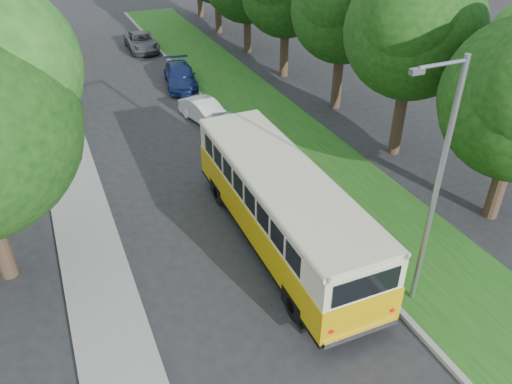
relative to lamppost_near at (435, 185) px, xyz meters
name	(u,v)px	position (x,y,z in m)	size (l,w,h in m)	color
ground	(258,287)	(-4.21, 2.50, -4.37)	(120.00, 120.00, 0.00)	#252527
curb	(287,189)	(-0.61, 7.50, -4.29)	(0.20, 70.00, 0.15)	gray
grass_verge	(334,177)	(1.74, 7.50, -4.30)	(4.50, 70.00, 0.13)	#215215
sidewalk	(87,237)	(-9.01, 7.50, -4.31)	(2.20, 70.00, 0.12)	gray
lamppost_near	(435,185)	(0.00, 0.00, 0.00)	(1.71, 0.16, 8.00)	gray
lamppost_far	(44,49)	(-8.91, 18.50, -0.25)	(1.71, 0.16, 7.50)	gray
warning_sign	(66,123)	(-8.71, 14.48, -2.66)	(0.56, 0.10, 2.50)	gray
vintage_bus	(281,208)	(-2.50, 4.30, -2.80)	(2.73, 10.59, 3.15)	#DBAB06
car_silver	(230,132)	(-1.23, 12.63, -3.72)	(1.53, 3.81, 1.30)	#BABAC0
car_white	(206,112)	(-1.53, 15.57, -3.76)	(1.30, 3.72, 1.23)	white
car_blue	(180,76)	(-1.21, 21.47, -3.70)	(1.86, 4.58, 1.33)	navy
car_grey	(141,42)	(-1.75, 30.06, -3.72)	(2.14, 4.64, 1.29)	#4F5256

